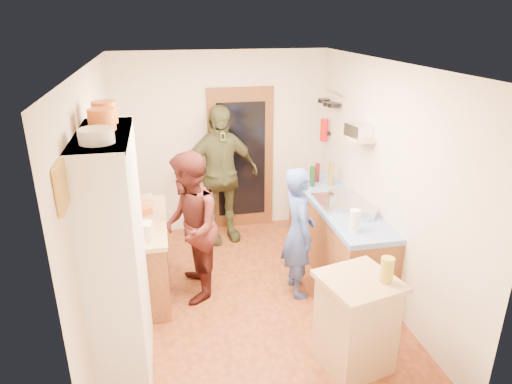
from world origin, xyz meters
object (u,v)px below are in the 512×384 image
object	(u,v)px
island_base	(355,325)
person_back	(220,175)
right_counter_base	(336,237)
person_hob	(301,233)
hutch_body	(118,260)
person_left	(192,226)

from	to	relation	value
island_base	person_back	bearing A→B (deg)	106.67
right_counter_base	island_base	size ratio (longest dim) A/B	2.56
island_base	person_hob	xyz separation A→B (m)	(-0.13, 1.25, 0.33)
hutch_body	island_base	world-z (taller)	hutch_body
hutch_body	island_base	size ratio (longest dim) A/B	2.56
hutch_body	person_hob	world-z (taller)	hutch_body
person_hob	hutch_body	bearing A→B (deg)	113.12
hutch_body	person_hob	bearing A→B (deg)	23.86
right_counter_base	person_left	xyz separation A→B (m)	(-1.80, -0.24, 0.43)
right_counter_base	hutch_body	bearing A→B (deg)	-152.53
hutch_body	person_left	xyz separation A→B (m)	(0.70, 1.06, -0.25)
person_left	right_counter_base	bearing A→B (deg)	99.75
right_counter_base	island_base	distance (m)	1.78
person_back	island_base	bearing A→B (deg)	-85.35
person_left	person_hob	bearing A→B (deg)	81.43
island_base	person_hob	bearing A→B (deg)	96.15
right_counter_base	person_left	bearing A→B (deg)	-172.57
island_base	person_left	bearing A→B (deg)	131.97
hutch_body	right_counter_base	distance (m)	2.90
hutch_body	person_left	world-z (taller)	hutch_body
person_left	hutch_body	bearing A→B (deg)	-30.85
person_left	person_back	world-z (taller)	person_back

